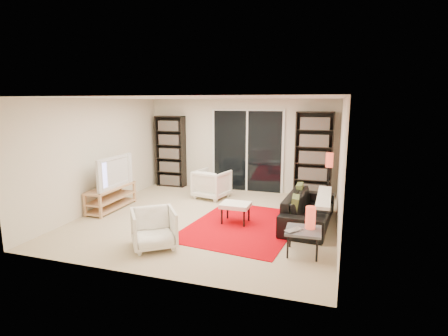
% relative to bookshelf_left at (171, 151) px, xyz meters
% --- Properties ---
extents(floor, '(5.00, 5.00, 0.00)m').
position_rel_bookshelf_left_xyz_m(floor, '(1.95, -2.33, -0.98)').
color(floor, '#C3AF8D').
rests_on(floor, ground).
extents(wall_back, '(5.00, 0.02, 2.40)m').
position_rel_bookshelf_left_xyz_m(wall_back, '(1.95, 0.17, 0.22)').
color(wall_back, beige).
rests_on(wall_back, ground).
extents(wall_front, '(5.00, 0.02, 2.40)m').
position_rel_bookshelf_left_xyz_m(wall_front, '(1.95, -4.83, 0.22)').
color(wall_front, beige).
rests_on(wall_front, ground).
extents(wall_left, '(0.02, 5.00, 2.40)m').
position_rel_bookshelf_left_xyz_m(wall_left, '(-0.55, -2.33, 0.22)').
color(wall_left, beige).
rests_on(wall_left, ground).
extents(wall_right, '(0.02, 5.00, 2.40)m').
position_rel_bookshelf_left_xyz_m(wall_right, '(4.45, -2.33, 0.22)').
color(wall_right, beige).
rests_on(wall_right, ground).
extents(ceiling, '(5.00, 5.00, 0.02)m').
position_rel_bookshelf_left_xyz_m(ceiling, '(1.95, -2.33, 1.42)').
color(ceiling, white).
rests_on(ceiling, wall_back).
extents(sliding_door, '(1.92, 0.08, 2.16)m').
position_rel_bookshelf_left_xyz_m(sliding_door, '(2.15, 0.13, 0.07)').
color(sliding_door, white).
rests_on(sliding_door, ground).
extents(bookshelf_left, '(0.80, 0.30, 1.95)m').
position_rel_bookshelf_left_xyz_m(bookshelf_left, '(0.00, 0.00, 0.00)').
color(bookshelf_left, black).
rests_on(bookshelf_left, ground).
extents(bookshelf_right, '(0.90, 0.30, 2.10)m').
position_rel_bookshelf_left_xyz_m(bookshelf_right, '(3.85, -0.00, 0.07)').
color(bookshelf_right, black).
rests_on(bookshelf_right, ground).
extents(tv_stand, '(0.43, 1.34, 0.50)m').
position_rel_bookshelf_left_xyz_m(tv_stand, '(-0.29, -2.37, -0.71)').
color(tv_stand, '#E0B486').
rests_on(tv_stand, floor).
extents(tv, '(0.18, 1.18, 0.68)m').
position_rel_bookshelf_left_xyz_m(tv, '(-0.27, -2.37, -0.14)').
color(tv, black).
rests_on(tv, tv_stand).
extents(rug, '(2.19, 2.78, 0.01)m').
position_rel_bookshelf_left_xyz_m(rug, '(2.75, -2.53, -0.97)').
color(rug, '#CA0009').
rests_on(rug, floor).
extents(sofa, '(0.94, 2.08, 0.59)m').
position_rel_bookshelf_left_xyz_m(sofa, '(3.92, -2.05, -0.68)').
color(sofa, black).
rests_on(sofa, floor).
extents(armchair_back, '(0.89, 0.91, 0.70)m').
position_rel_bookshelf_left_xyz_m(armchair_back, '(1.51, -0.84, -0.63)').
color(armchair_back, white).
rests_on(armchair_back, floor).
extents(armchair_front, '(0.95, 0.96, 0.63)m').
position_rel_bookshelf_left_xyz_m(armchair_front, '(1.62, -3.94, -0.66)').
color(armchair_front, white).
rests_on(armchair_front, floor).
extents(ottoman, '(0.56, 0.46, 0.40)m').
position_rel_bookshelf_left_xyz_m(ottoman, '(2.56, -2.43, -0.63)').
color(ottoman, white).
rests_on(ottoman, floor).
extents(side_table, '(0.55, 0.55, 0.40)m').
position_rel_bookshelf_left_xyz_m(side_table, '(3.94, -3.48, -0.62)').
color(side_table, '#4E4E54').
rests_on(side_table, floor).
extents(laptop, '(0.35, 0.37, 0.02)m').
position_rel_bookshelf_left_xyz_m(laptop, '(3.84, -3.61, -0.56)').
color(laptop, silver).
rests_on(laptop, side_table).
extents(table_lamp, '(0.15, 0.15, 0.35)m').
position_rel_bookshelf_left_xyz_m(table_lamp, '(4.03, -3.39, -0.40)').
color(table_lamp, red).
rests_on(table_lamp, side_table).
extents(floor_lamp, '(0.18, 0.18, 1.21)m').
position_rel_bookshelf_left_xyz_m(floor_lamp, '(4.23, -0.62, -0.07)').
color(floor_lamp, black).
rests_on(floor_lamp, floor).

